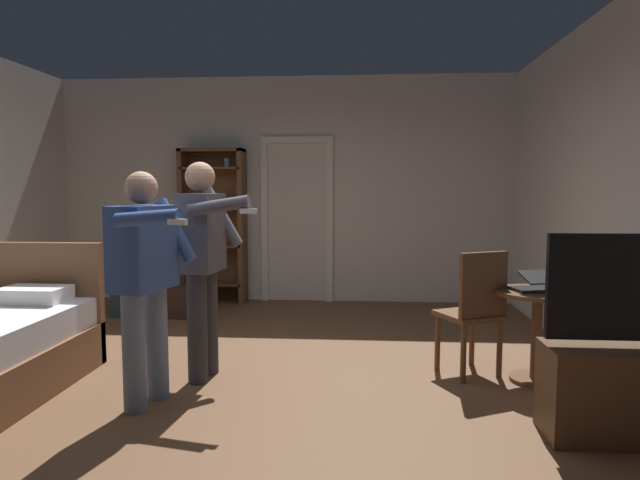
# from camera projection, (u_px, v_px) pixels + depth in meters

# --- Properties ---
(ground_plane) EXTENTS (6.91, 6.91, 0.00)m
(ground_plane) POSITION_uv_depth(u_px,v_px,m) (227.00, 381.00, 4.30)
(ground_plane) COLOR brown
(wall_back) EXTENTS (6.09, 0.12, 2.90)m
(wall_back) POSITION_uv_depth(u_px,v_px,m) (284.00, 190.00, 7.34)
(wall_back) COLOR silver
(wall_back) RESTS_ON ground_plane
(doorway_frame) EXTENTS (0.93, 0.08, 2.13)m
(doorway_frame) POSITION_uv_depth(u_px,v_px,m) (297.00, 208.00, 7.27)
(doorway_frame) COLOR white
(doorway_frame) RESTS_ON ground_plane
(bookshelf) EXTENTS (0.82, 0.32, 1.97)m
(bookshelf) POSITION_uv_depth(u_px,v_px,m) (214.00, 221.00, 7.22)
(bookshelf) COLOR brown
(bookshelf) RESTS_ON ground_plane
(tv_flatscreen) EXTENTS (1.06, 0.40, 1.21)m
(tv_flatscreen) POSITION_uv_depth(u_px,v_px,m) (636.00, 379.00, 3.27)
(tv_flatscreen) COLOR #4C331E
(tv_flatscreen) RESTS_ON ground_plane
(side_table) EXTENTS (0.63, 0.63, 0.70)m
(side_table) POSITION_uv_depth(u_px,v_px,m) (537.00, 321.00, 4.25)
(side_table) COLOR brown
(side_table) RESTS_ON ground_plane
(laptop) EXTENTS (0.39, 0.40, 0.16)m
(laptop) POSITION_uv_depth(u_px,v_px,m) (537.00, 285.00, 4.18)
(laptop) COLOR black
(laptop) RESTS_ON side_table
(bottle_on_table) EXTENTS (0.06, 0.06, 0.26)m
(bottle_on_table) POSITION_uv_depth(u_px,v_px,m) (562.00, 278.00, 4.12)
(bottle_on_table) COLOR #2F3124
(bottle_on_table) RESTS_ON side_table
(wooden_chair) EXTENTS (0.56, 0.56, 0.99)m
(wooden_chair) POSITION_uv_depth(u_px,v_px,m) (475.00, 308.00, 4.35)
(wooden_chair) COLOR brown
(wooden_chair) RESTS_ON ground_plane
(person_blue_shirt) EXTENTS (0.61, 0.72, 1.58)m
(person_blue_shirt) POSITION_uv_depth(u_px,v_px,m) (145.00, 271.00, 3.75)
(person_blue_shirt) COLOR slate
(person_blue_shirt) RESTS_ON ground_plane
(person_striped_shirt) EXTENTS (0.64, 0.59, 1.67)m
(person_striped_shirt) POSITION_uv_depth(u_px,v_px,m) (203.00, 255.00, 4.29)
(person_striped_shirt) COLOR #333338
(person_striped_shirt) RESTS_ON ground_plane
(suitcase_dark) EXTENTS (0.56, 0.38, 0.36)m
(suitcase_dark) POSITION_uv_depth(u_px,v_px,m) (182.00, 301.00, 6.44)
(suitcase_dark) COLOR black
(suitcase_dark) RESTS_ON ground_plane
(suitcase_small) EXTENTS (0.58, 0.47, 0.44)m
(suitcase_small) POSITION_uv_depth(u_px,v_px,m) (137.00, 296.00, 6.57)
(suitcase_small) COLOR #1E2D38
(suitcase_small) RESTS_ON ground_plane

